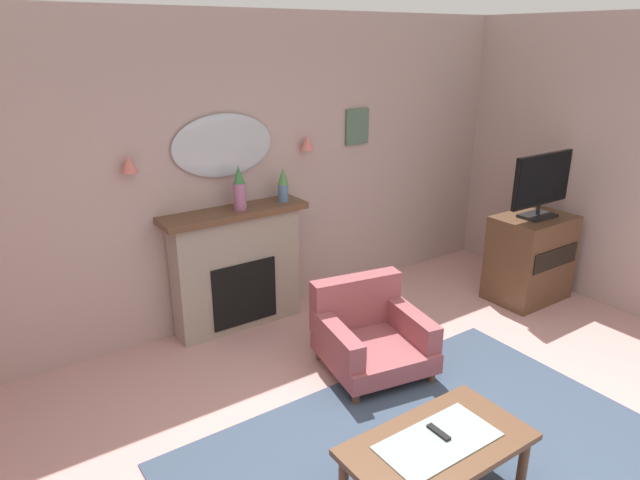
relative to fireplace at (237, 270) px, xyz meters
The scene contains 14 objects.
wall_back 0.90m from the fireplace, 49.37° to the left, with size 7.28×0.10×2.85m, color #B29993.
patterned_rug 2.61m from the fireplace, 85.71° to the right, with size 3.20×2.40×0.01m, color #38475B.
fireplace is the anchor object (origin of this frame).
mantel_vase_centre 0.78m from the fireplace, 29.53° to the right, with size 0.12×0.12×0.40m.
mantel_vase_right 0.91m from the fireplace, ahead, with size 0.10×0.10×0.32m.
wall_mirror 1.15m from the fireplace, 90.00° to the left, with size 0.96×0.06×0.56m, color #B2BCC6.
wall_sconce_left 1.38m from the fireplace, behind, with size 0.14×0.14×0.14m, color #D17066.
wall_sconce_right 1.38m from the fireplace, ahead, with size 0.14×0.14×0.14m, color #D17066.
framed_picture 1.91m from the fireplace, ahead, with size 0.28×0.03×0.36m, color #4C6B56.
coffee_table 2.64m from the fireplace, 91.09° to the right, with size 1.10×0.60×0.45m.
tv_remote 2.59m from the fireplace, 90.09° to the right, with size 0.04×0.16×0.02m, color black.
armchair_in_corner 1.40m from the fireplace, 65.16° to the right, with size 0.94×0.95×0.71m.
tv_cabinet 3.02m from the fireplace, 22.85° to the right, with size 0.80×0.57×0.90m.
tv_flatscreen 3.10m from the fireplace, 23.22° to the right, with size 0.84×0.24×0.65m.
Camera 1 is at (-2.27, -1.66, 2.61)m, focal length 31.46 mm.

